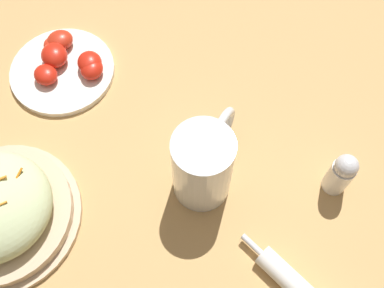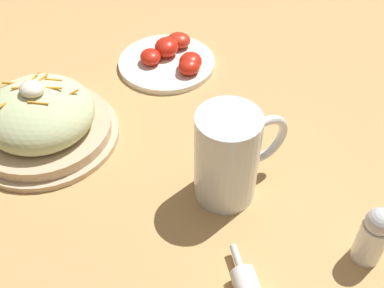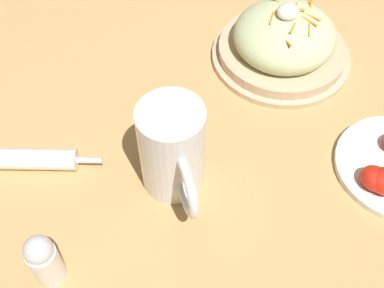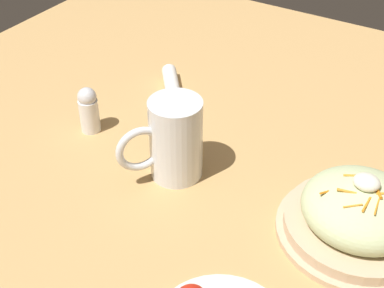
{
  "view_description": "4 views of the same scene",
  "coord_description": "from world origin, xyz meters",
  "px_view_note": "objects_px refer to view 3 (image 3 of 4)",
  "views": [
    {
      "loc": [
        -0.02,
        0.26,
        0.66
      ],
      "look_at": [
        -0.05,
        -0.03,
        0.09
      ],
      "focal_mm": 43.45,
      "sensor_mm": 36.0,
      "label": 1
    },
    {
      "loc": [
        -0.21,
        0.41,
        0.52
      ],
      "look_at": [
        -0.01,
        -0.0,
        0.07
      ],
      "focal_mm": 45.0,
      "sensor_mm": 36.0,
      "label": 2
    },
    {
      "loc": [
        -0.33,
        -0.26,
        0.57
      ],
      "look_at": [
        -0.03,
        -0.01,
        0.06
      ],
      "focal_mm": 45.39,
      "sensor_mm": 36.0,
      "label": 3
    },
    {
      "loc": [
        0.32,
        -0.57,
        0.58
      ],
      "look_at": [
        -0.05,
        0.02,
        0.05
      ],
      "focal_mm": 50.65,
      "sensor_mm": 36.0,
      "label": 4
    }
  ],
  "objects_px": {
    "beer_mug": "(174,153)",
    "salt_shaker": "(44,260)",
    "napkin_roll": "(14,159)",
    "salad_plate": "(283,42)"
  },
  "relations": [
    {
      "from": "beer_mug",
      "to": "salt_shaker",
      "type": "xyz_separation_m",
      "value": [
        -0.2,
        0.02,
        -0.02
      ]
    },
    {
      "from": "beer_mug",
      "to": "napkin_roll",
      "type": "xyz_separation_m",
      "value": [
        -0.13,
        0.19,
        -0.05
      ]
    },
    {
      "from": "salad_plate",
      "to": "salt_shaker",
      "type": "distance_m",
      "value": 0.49
    },
    {
      "from": "napkin_roll",
      "to": "salt_shaker",
      "type": "distance_m",
      "value": 0.18
    },
    {
      "from": "napkin_roll",
      "to": "salt_shaker",
      "type": "height_order",
      "value": "salt_shaker"
    },
    {
      "from": "salad_plate",
      "to": "beer_mug",
      "type": "height_order",
      "value": "beer_mug"
    },
    {
      "from": "beer_mug",
      "to": "salt_shaker",
      "type": "bearing_deg",
      "value": 172.87
    },
    {
      "from": "salad_plate",
      "to": "salt_shaker",
      "type": "xyz_separation_m",
      "value": [
        -0.49,
        -0.0,
        0.01
      ]
    },
    {
      "from": "salad_plate",
      "to": "beer_mug",
      "type": "distance_m",
      "value": 0.3
    },
    {
      "from": "napkin_roll",
      "to": "beer_mug",
      "type": "bearing_deg",
      "value": -56.45
    }
  ]
}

